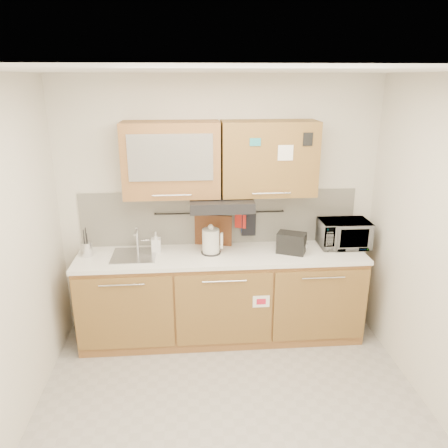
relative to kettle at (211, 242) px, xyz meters
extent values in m
plane|color=#9E9993|center=(0.10, -1.22, -1.04)|extent=(3.20, 3.20, 0.00)
plane|color=white|center=(0.10, -1.22, 1.56)|extent=(3.20, 3.20, 0.00)
plane|color=silver|center=(0.10, 0.28, 0.26)|extent=(3.20, 0.00, 3.20)
cube|color=#915B33|center=(0.10, -0.02, -0.60)|extent=(2.80, 0.60, 0.88)
cube|color=black|center=(0.10, -0.02, -0.99)|extent=(2.80, 0.54, 0.10)
cube|color=olive|center=(-0.83, -0.33, -0.57)|extent=(0.91, 0.02, 0.74)
cylinder|color=silver|center=(-0.83, -0.35, -0.26)|extent=(0.41, 0.01, 0.01)
cube|color=olive|center=(0.10, -0.33, -0.57)|extent=(0.91, 0.02, 0.74)
cylinder|color=silver|center=(0.10, -0.35, -0.26)|extent=(0.41, 0.01, 0.01)
cube|color=olive|center=(1.04, -0.33, -0.57)|extent=(0.91, 0.02, 0.74)
cylinder|color=silver|center=(1.04, -0.35, -0.26)|extent=(0.41, 0.01, 0.01)
cube|color=white|center=(0.10, -0.03, -0.14)|extent=(2.82, 0.62, 0.04)
cube|color=silver|center=(0.10, 0.27, 0.16)|extent=(2.80, 0.02, 0.56)
cube|color=#915B33|center=(-0.36, 0.11, 0.79)|extent=(0.90, 0.35, 0.70)
cube|color=silver|center=(-0.36, -0.08, 0.84)|extent=(0.76, 0.02, 0.42)
cube|color=olive|center=(0.56, 0.11, 0.79)|extent=(0.90, 0.35, 0.70)
cube|color=white|center=(0.68, -0.07, 0.87)|extent=(0.14, 0.00, 0.14)
cube|color=black|center=(0.10, 0.03, 0.38)|extent=(0.60, 0.46, 0.10)
cube|color=silver|center=(-0.75, -0.02, -0.12)|extent=(0.42, 0.40, 0.03)
cylinder|color=silver|center=(-0.73, 0.14, 0.00)|extent=(0.03, 0.03, 0.24)
cylinder|color=silver|center=(-0.73, 0.06, 0.10)|extent=(0.02, 0.18, 0.02)
cylinder|color=black|center=(0.10, 0.23, 0.22)|extent=(1.30, 0.02, 0.02)
cylinder|color=silver|center=(-1.20, 0.03, -0.05)|extent=(0.14, 0.14, 0.14)
cylinder|color=black|center=(-1.22, 0.04, 0.01)|extent=(0.01, 0.01, 0.26)
cylinder|color=black|center=(-1.18, 0.02, 0.00)|extent=(0.01, 0.01, 0.24)
cylinder|color=black|center=(-1.20, 0.05, 0.02)|extent=(0.01, 0.01, 0.28)
cylinder|color=black|center=(-1.21, 0.01, -0.02)|extent=(0.01, 0.01, 0.21)
cylinder|color=silver|center=(0.00, 0.00, 0.00)|extent=(0.20, 0.20, 0.25)
sphere|color=silver|center=(0.00, 0.00, 0.15)|extent=(0.06, 0.06, 0.06)
cube|color=silver|center=(0.10, -0.02, 0.02)|extent=(0.03, 0.04, 0.16)
cylinder|color=black|center=(0.00, 0.00, -0.11)|extent=(0.19, 0.19, 0.01)
cube|color=black|center=(0.78, -0.05, -0.02)|extent=(0.31, 0.26, 0.21)
cube|color=black|center=(0.74, -0.03, 0.08)|extent=(0.12, 0.14, 0.01)
cube|color=black|center=(0.83, -0.07, 0.08)|extent=(0.12, 0.14, 0.01)
imported|color=#999999|center=(1.35, 0.07, 0.02)|extent=(0.49, 0.34, 0.27)
imported|color=#999999|center=(-0.54, 0.08, -0.02)|extent=(0.09, 0.09, 0.20)
cube|color=brown|center=(0.03, 0.22, -0.03)|extent=(0.38, 0.11, 0.47)
cube|color=#203F95|center=(0.38, 0.22, 0.10)|extent=(0.12, 0.03, 0.20)
cube|color=black|center=(0.40, 0.22, 0.09)|extent=(0.14, 0.05, 0.22)
cube|color=red|center=(0.31, 0.22, 0.13)|extent=(0.11, 0.06, 0.14)
camera|label=1|loc=(-0.19, -3.97, 1.53)|focal=35.00mm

